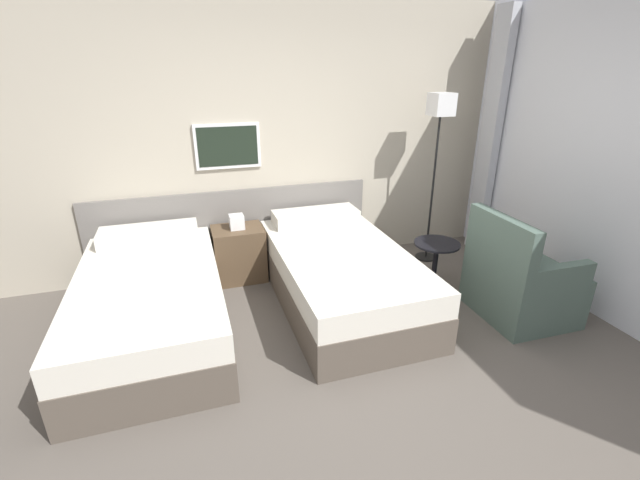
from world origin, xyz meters
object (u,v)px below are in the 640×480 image
Objects in this scene: bed_near_window at (340,275)px; side_table at (436,257)px; floor_lamp at (439,125)px; nightstand at (239,253)px; bed_near_door at (151,303)px; armchair at (519,284)px.

bed_near_window is 0.96m from side_table.
bed_near_window is 1.12× the size of floor_lamp.
nightstand is at bearing 154.99° from side_table.
armchair reaches higher than bed_near_door.
side_table is (0.96, -0.07, 0.08)m from bed_near_window.
floor_lamp is (2.11, -0.16, 1.21)m from nightstand.
armchair reaches higher than nightstand.
armchair is at bearing -33.24° from nightstand.
nightstand is 0.73× the size of armchair.
armchair is (2.23, -1.46, 0.02)m from nightstand.
armchair is (0.45, -0.63, -0.04)m from side_table.
side_table is (1.78, -0.83, 0.06)m from nightstand.
floor_lamp is 1.77m from armchair.
bed_near_door is 2.60m from side_table.
armchair reaches higher than bed_near_window.
bed_near_window is at bearing -154.84° from floor_lamp.
nightstand is at bearing 58.25° from armchair.
armchair is (1.40, -0.70, 0.03)m from bed_near_window.
bed_near_window is 4.09× the size of side_table.
bed_near_door is 4.09× the size of side_table.
side_table is at bearing -1.55° from bed_near_door.
nightstand reaches higher than bed_near_door.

